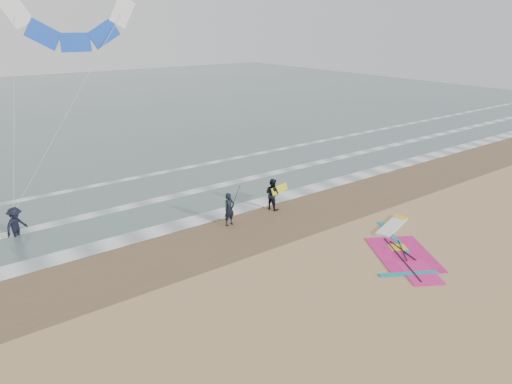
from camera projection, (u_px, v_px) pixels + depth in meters
ground at (342, 277)px, 17.87m from camera, size 120.00×120.00×0.00m
sea_water at (45, 107)px, 54.15m from camera, size 120.00×80.00×0.02m
wet_sand_band at (252, 226)px, 22.40m from camera, size 120.00×5.00×0.01m
foam_waterline at (206, 199)px, 25.75m from camera, size 120.00×9.15×0.02m
windsurf_rig at (401, 246)px, 20.32m from camera, size 5.65×5.35×0.14m
person_standing at (229, 209)px, 22.25m from camera, size 0.66×0.48×1.67m
person_walking at (272, 194)px, 24.19m from camera, size 0.82×0.96×1.71m
person_wading at (15, 219)px, 21.00m from camera, size 1.34×1.23×1.81m
held_pole at (234, 201)px, 22.28m from camera, size 0.17×0.86×1.82m
carried_kiteboard at (279, 189)px, 24.26m from camera, size 1.30×0.51×0.39m
surf_kite at (73, 27)px, 22.69m from camera, size 7.88×2.80×9.61m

